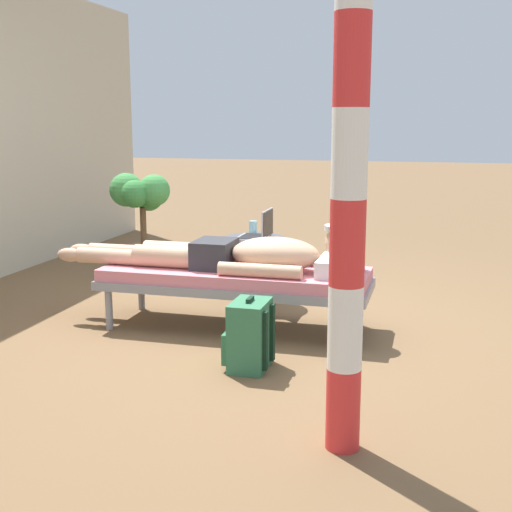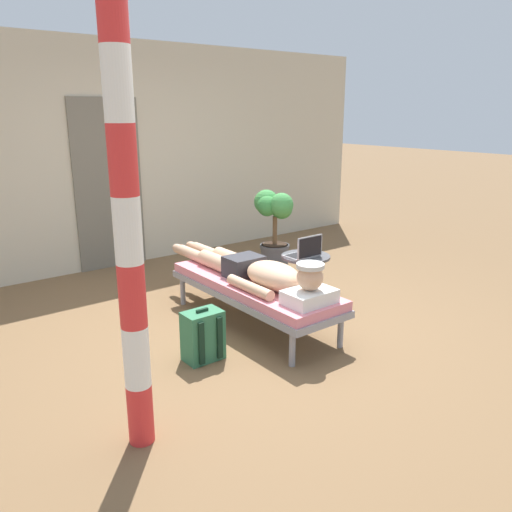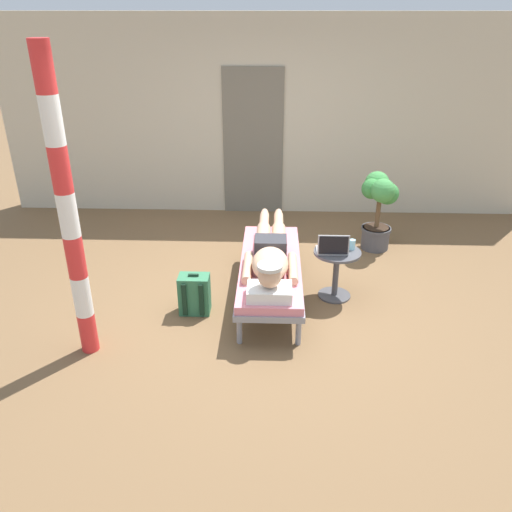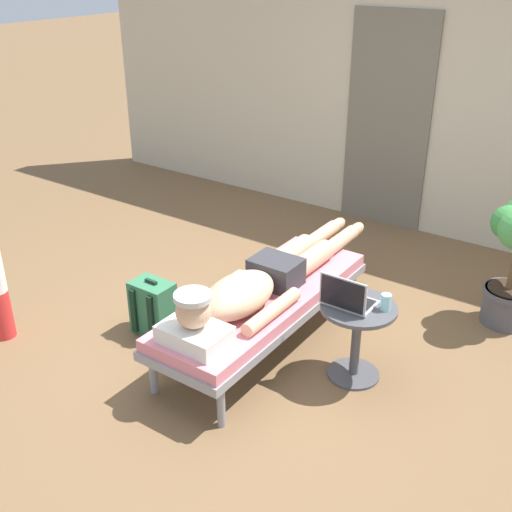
% 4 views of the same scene
% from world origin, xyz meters
% --- Properties ---
extents(ground_plane, '(40.00, 40.00, 0.00)m').
position_xyz_m(ground_plane, '(0.00, 0.00, 0.00)').
color(ground_plane, brown).
extents(lounge_chair, '(0.63, 1.85, 0.42)m').
position_xyz_m(lounge_chair, '(0.05, 0.15, 0.35)').
color(lounge_chair, gray).
rests_on(lounge_chair, ground).
extents(person_reclining, '(0.53, 2.17, 0.33)m').
position_xyz_m(person_reclining, '(0.05, 0.09, 0.52)').
color(person_reclining, white).
rests_on(person_reclining, lounge_chair).
extents(side_table, '(0.48, 0.48, 0.52)m').
position_xyz_m(side_table, '(0.72, 0.19, 0.36)').
color(side_table, '#4C4C51').
rests_on(side_table, ground).
extents(laptop, '(0.31, 0.24, 0.23)m').
position_xyz_m(laptop, '(0.66, 0.14, 0.58)').
color(laptop, '#A5A8AD').
rests_on(laptop, side_table).
extents(drink_glass, '(0.06, 0.06, 0.11)m').
position_xyz_m(drink_glass, '(0.87, 0.24, 0.58)').
color(drink_glass, '#99D8E5').
rests_on(drink_glass, side_table).
extents(backpack, '(0.30, 0.26, 0.42)m').
position_xyz_m(backpack, '(-0.70, -0.16, 0.20)').
color(backpack, '#33724C').
rests_on(backpack, ground).
extents(potted_plant, '(0.44, 0.56, 0.95)m').
position_xyz_m(potted_plant, '(1.35, 1.42, 0.59)').
color(potted_plant, '#4C4C51').
rests_on(potted_plant, ground).
extents(porch_post, '(0.15, 0.15, 2.57)m').
position_xyz_m(porch_post, '(-1.54, -0.83, 1.28)').
color(porch_post, red).
rests_on(porch_post, ground).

